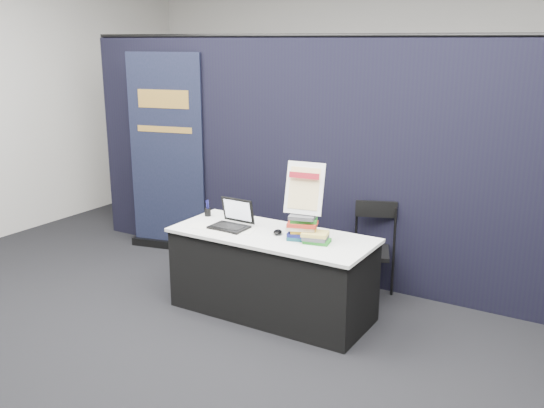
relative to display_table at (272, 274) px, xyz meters
The scene contains 15 objects.
floor 0.67m from the display_table, 90.00° to the right, with size 8.00×8.00×0.00m, color black.
wall_back 3.71m from the display_table, 90.00° to the left, with size 8.00×0.02×3.50m, color #BBB8B1.
drape_partition 1.33m from the display_table, 90.00° to the left, with size 6.00×0.08×2.40m, color black.
display_table is the anchor object (origin of this frame).
laptop 0.59m from the display_table, behind, with size 0.33×0.27×0.25m.
mouse 0.40m from the display_table, 11.63° to the left, with size 0.07×0.12×0.04m, color black.
brochure_left 0.75m from the display_table, 167.73° to the right, with size 0.26×0.18×0.00m, color silver.
brochure_mid 0.64m from the display_table, 151.07° to the right, with size 0.30×0.22×0.00m, color silver.
brochure_right 0.51m from the display_table, behind, with size 0.34×0.24×0.00m, color silver.
pen_cup 0.92m from the display_table, 169.83° to the left, with size 0.06×0.06×0.08m, color black.
book_stack_tall 0.57m from the display_table, ahead, with size 0.27×0.24×0.22m.
book_stack_short 0.61m from the display_table, ahead, with size 0.24×0.20×0.09m.
info_sign 0.86m from the display_table, ahead, with size 0.34×0.18×0.45m.
pullup_banner 2.21m from the display_table, 155.57° to the left, with size 0.95×0.31×2.25m.
stacking_chair 0.98m from the display_table, 52.61° to the left, with size 0.54×0.55×0.91m.
Camera 1 is at (2.60, -3.74, 2.39)m, focal length 40.00 mm.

